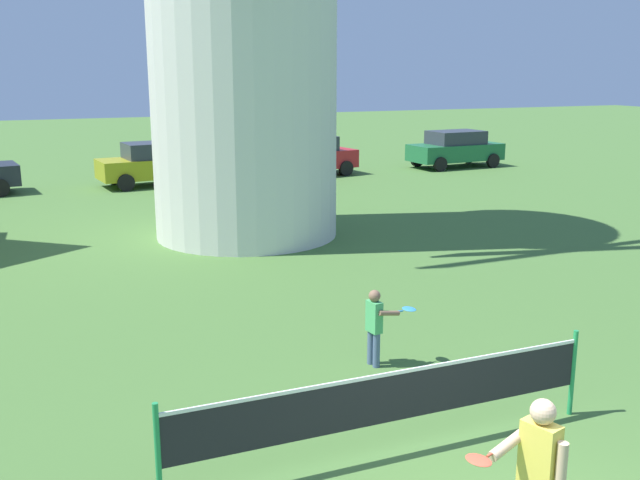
% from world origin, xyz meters
% --- Properties ---
extents(tennis_net, '(5.13, 0.06, 1.10)m').
position_xyz_m(tennis_net, '(-0.31, 1.59, 0.68)').
color(tennis_net, '#238E4C').
rests_on(tennis_net, ground_plane).
extents(player_near, '(0.88, 0.48, 1.48)m').
position_xyz_m(player_near, '(0.05, -0.40, 0.84)').
color(player_near, '#333338').
rests_on(player_near, ground_plane).
extents(player_far, '(0.72, 0.40, 1.14)m').
position_xyz_m(player_far, '(0.68, 3.89, 0.65)').
color(player_far, slate).
rests_on(player_far, ground_plane).
extents(parked_car_mustard, '(4.49, 2.26, 1.56)m').
position_xyz_m(parked_car_mustard, '(0.91, 21.81, 0.81)').
color(parked_car_mustard, '#999919').
rests_on(parked_car_mustard, ground_plane).
extents(parked_car_red, '(4.19, 2.41, 1.56)m').
position_xyz_m(parked_car_red, '(6.68, 21.83, 0.81)').
color(parked_car_red, red).
rests_on(parked_car_red, ground_plane).
extents(parked_car_green, '(4.14, 2.09, 1.56)m').
position_xyz_m(parked_car_green, '(13.59, 21.78, 0.81)').
color(parked_car_green, '#1E6638').
rests_on(parked_car_green, ground_plane).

